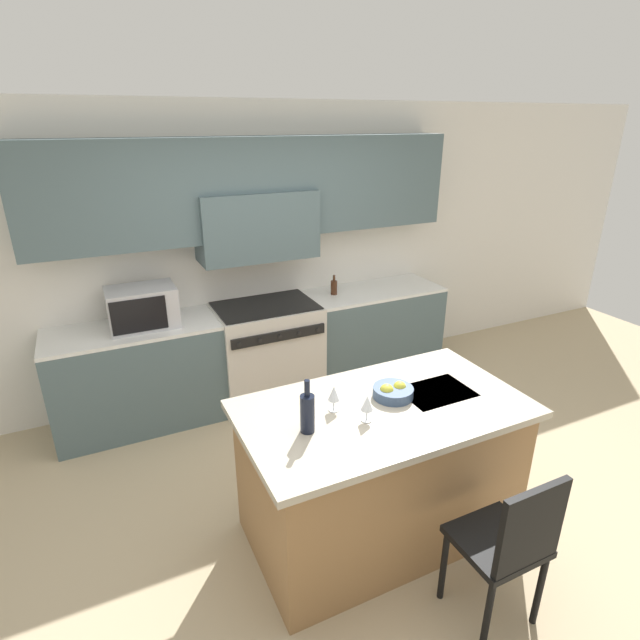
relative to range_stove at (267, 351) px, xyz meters
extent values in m
plane|color=tan|center=(0.00, -1.78, -0.47)|extent=(10.00, 10.00, 0.00)
cube|color=silver|center=(0.00, 0.36, 0.88)|extent=(10.00, 0.06, 2.70)
cube|color=#4C6066|center=(0.00, 0.16, 1.51)|extent=(3.77, 0.34, 0.85)
cube|color=#4C6066|center=(0.00, 0.13, 1.18)|extent=(1.06, 0.40, 0.60)
cube|color=#4C6066|center=(-1.18, 0.02, -0.03)|extent=(1.41, 0.62, 0.88)
cube|color=white|center=(-1.18, 0.02, 0.43)|extent=(1.41, 0.62, 0.03)
cube|color=#4C6066|center=(1.18, 0.02, -0.03)|extent=(1.41, 0.62, 0.88)
cube|color=white|center=(1.18, 0.02, 0.43)|extent=(1.41, 0.62, 0.03)
cube|color=beige|center=(0.00, 0.00, -0.01)|extent=(0.95, 0.66, 0.92)
cube|color=black|center=(0.00, 0.00, 0.46)|extent=(0.91, 0.61, 0.01)
cube|color=black|center=(0.00, -0.34, 0.29)|extent=(0.87, 0.02, 0.09)
cylinder|color=black|center=(-0.37, -0.35, 0.29)|extent=(0.04, 0.02, 0.04)
cylinder|color=black|center=(-0.18, -0.35, 0.29)|extent=(0.04, 0.02, 0.04)
cylinder|color=black|center=(0.00, -0.35, 0.29)|extent=(0.04, 0.02, 0.04)
cylinder|color=black|center=(0.18, -0.35, 0.29)|extent=(0.04, 0.02, 0.04)
cylinder|color=black|center=(0.37, -0.35, 0.29)|extent=(0.04, 0.02, 0.04)
cube|color=#B7B7BC|center=(-1.07, 0.02, 0.61)|extent=(0.55, 0.37, 0.34)
cube|color=black|center=(-1.12, -0.17, 0.61)|extent=(0.43, 0.01, 0.28)
cube|color=olive|center=(0.04, -1.97, -0.02)|extent=(1.62, 0.89, 0.90)
cube|color=#B2A893|center=(0.04, -1.97, 0.45)|extent=(1.73, 0.97, 0.04)
cube|color=#2D2D30|center=(0.43, -1.97, 0.47)|extent=(0.44, 0.32, 0.01)
cylinder|color=#B2B2B7|center=(0.43, -1.78, 0.47)|extent=(0.02, 0.02, 0.00)
cube|color=black|center=(0.27, -2.73, 0.03)|extent=(0.42, 0.40, 0.04)
cube|color=black|center=(0.27, -2.91, 0.28)|extent=(0.40, 0.04, 0.46)
cylinder|color=black|center=(0.09, -2.56, -0.23)|extent=(0.04, 0.04, 0.48)
cylinder|color=black|center=(0.45, -2.56, -0.23)|extent=(0.04, 0.04, 0.48)
cylinder|color=black|center=(0.09, -2.90, -0.23)|extent=(0.04, 0.04, 0.48)
cylinder|color=black|center=(0.45, -2.90, -0.23)|extent=(0.04, 0.04, 0.48)
cylinder|color=black|center=(-0.47, -2.01, 0.59)|extent=(0.08, 0.08, 0.22)
cylinder|color=black|center=(-0.47, -2.01, 0.74)|extent=(0.03, 0.03, 0.09)
cylinder|color=white|center=(-0.13, -2.06, 0.48)|extent=(0.06, 0.06, 0.01)
cylinder|color=white|center=(-0.13, -2.06, 0.51)|extent=(0.01, 0.01, 0.06)
cone|color=white|center=(-0.13, -2.06, 0.59)|extent=(0.07, 0.07, 0.09)
cylinder|color=white|center=(-0.25, -1.88, 0.48)|extent=(0.06, 0.06, 0.01)
cylinder|color=white|center=(-0.25, -1.88, 0.51)|extent=(0.01, 0.01, 0.06)
cone|color=white|center=(-0.25, -1.88, 0.59)|extent=(0.07, 0.07, 0.09)
cylinder|color=#384C6B|center=(0.15, -1.90, 0.51)|extent=(0.25, 0.25, 0.06)
sphere|color=gold|center=(0.10, -1.90, 0.53)|extent=(0.09, 0.09, 0.09)
sphere|color=gold|center=(0.20, -1.90, 0.53)|extent=(0.08, 0.08, 0.08)
cylinder|color=#422314|center=(0.74, 0.06, 0.51)|extent=(0.06, 0.06, 0.14)
cylinder|color=#422314|center=(0.74, 0.06, 0.61)|extent=(0.02, 0.02, 0.06)
camera|label=1|loc=(-1.41, -4.12, 2.07)|focal=28.00mm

